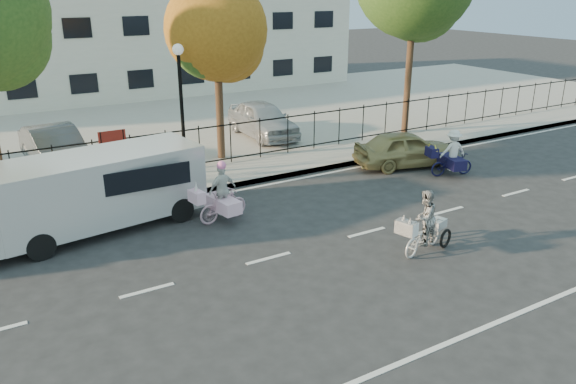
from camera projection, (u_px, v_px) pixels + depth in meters
ground at (269, 258)px, 13.58m from camera, size 120.00×120.00×0.00m
road_markings at (269, 258)px, 13.58m from camera, size 60.00×9.52×0.01m
curb at (191, 193)px, 17.63m from camera, size 60.00×0.10×0.15m
sidewalk at (180, 184)px, 18.48m from camera, size 60.00×2.20×0.15m
parking_lot at (111, 128)px, 25.67m from camera, size 60.00×15.60×0.15m
iron_fence at (167, 152)px, 19.08m from camera, size 58.00×0.06×1.50m
building at (62, 44)px, 32.73m from camera, size 34.00×10.00×6.00m
lamppost at (180, 87)px, 18.23m from camera, size 0.36×0.36×4.33m
street_sign at (113, 147)px, 17.70m from camera, size 0.85×0.06×1.80m
zebra_trike at (424, 228)px, 13.74m from camera, size 1.88×1.09×1.61m
unicorn_bike at (222, 199)px, 15.54m from camera, size 1.77×1.25×1.75m
bull_bike at (452, 157)px, 19.32m from camera, size 1.79×1.26×1.61m
white_van at (95, 189)px, 14.84m from camera, size 6.08×2.68×2.08m
gold_sedan at (407, 149)px, 20.31m from camera, size 4.09×2.45×1.30m
lot_car_c at (56, 148)px, 19.52m from camera, size 1.94×4.56×1.46m
lot_car_d at (263, 119)px, 23.77m from camera, size 1.91×4.39×1.47m
tree_mid at (220, 34)px, 19.61m from camera, size 3.61×3.59×6.58m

